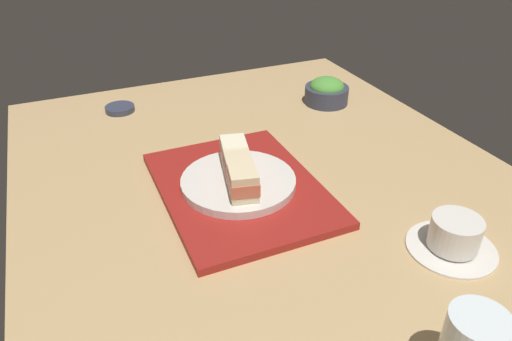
# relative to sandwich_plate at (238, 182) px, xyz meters

# --- Properties ---
(ground_plane) EXTENTS (1.40, 1.00, 0.03)m
(ground_plane) POSITION_rel_sandwich_plate_xyz_m (0.06, 0.08, -0.04)
(ground_plane) COLOR tan
(serving_tray) EXTENTS (0.39, 0.30, 0.02)m
(serving_tray) POSITION_rel_sandwich_plate_xyz_m (0.00, 0.00, -0.02)
(serving_tray) COLOR maroon
(serving_tray) RESTS_ON ground_plane
(sandwich_plate) EXTENTS (0.23, 0.23, 0.02)m
(sandwich_plate) POSITION_rel_sandwich_plate_xyz_m (0.00, 0.00, 0.00)
(sandwich_plate) COLOR silver
(sandwich_plate) RESTS_ON serving_tray
(sandwich_near) EXTENTS (0.07, 0.07, 0.05)m
(sandwich_near) POSITION_rel_sandwich_plate_xyz_m (-0.06, 0.01, 0.03)
(sandwich_near) COLOR #EFE5C1
(sandwich_near) RESTS_ON sandwich_plate
(sandwich_middle) EXTENTS (0.07, 0.06, 0.05)m
(sandwich_middle) POSITION_rel_sandwich_plate_xyz_m (0.00, 0.00, 0.03)
(sandwich_middle) COLOR beige
(sandwich_middle) RESTS_ON sandwich_plate
(sandwich_far) EXTENTS (0.07, 0.07, 0.05)m
(sandwich_far) POSITION_rel_sandwich_plate_xyz_m (0.06, -0.01, 0.04)
(sandwich_far) COLOR beige
(sandwich_far) RESTS_ON sandwich_plate
(salad_bowl) EXTENTS (0.12, 0.12, 0.07)m
(salad_bowl) POSITION_rel_sandwich_plate_xyz_m (-0.31, 0.38, 0.01)
(salad_bowl) COLOR #33384C
(salad_bowl) RESTS_ON ground_plane
(coffee_cup) EXTENTS (0.15, 0.15, 0.06)m
(coffee_cup) POSITION_rel_sandwich_plate_xyz_m (0.30, 0.26, 0.00)
(coffee_cup) COLOR silver
(coffee_cup) RESTS_ON ground_plane
(small_sauce_dish) EXTENTS (0.08, 0.08, 0.01)m
(small_sauce_dish) POSITION_rel_sandwich_plate_xyz_m (-0.48, -0.15, -0.02)
(small_sauce_dish) COLOR #33384C
(small_sauce_dish) RESTS_ON ground_plane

